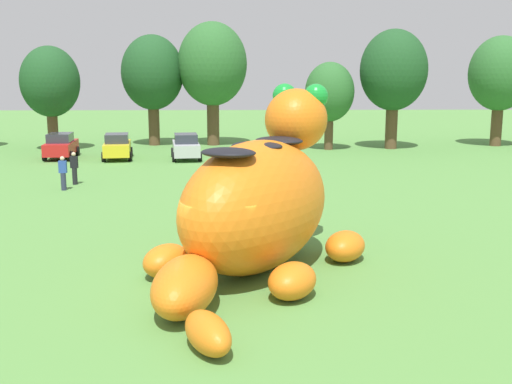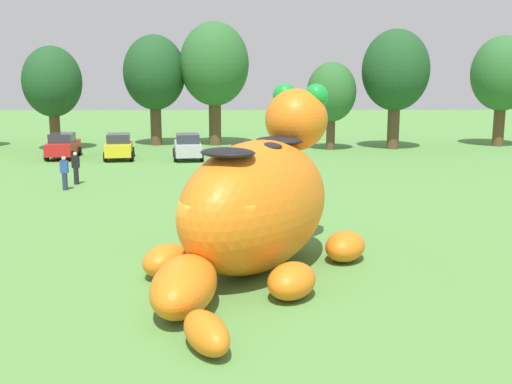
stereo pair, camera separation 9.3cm
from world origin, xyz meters
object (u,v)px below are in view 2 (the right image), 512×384
object	(u,v)px
spectator_near_inflatable	(76,168)
car_yellow	(119,146)
giant_inflatable_creature	(257,204)
car_red	(63,146)
car_silver	(188,146)
spectator_mid_field	(65,173)

from	to	relation	value
spectator_near_inflatable	car_yellow	bearing A→B (deg)	87.83
giant_inflatable_creature	car_yellow	bearing A→B (deg)	109.96
car_red	car_yellow	size ratio (longest dim) A/B	0.98
car_silver	spectator_mid_field	xyz separation A→B (m)	(-5.16, -11.18, -0.01)
car_red	spectator_near_inflatable	distance (m)	10.78
giant_inflatable_creature	spectator_near_inflatable	world-z (taller)	giant_inflatable_creature
car_silver	spectator_near_inflatable	bearing A→B (deg)	-117.70
car_red	car_silver	xyz separation A→B (m)	(8.55, -0.62, 0.00)
car_yellow	giant_inflatable_creature	bearing A→B (deg)	-70.04
giant_inflatable_creature	spectator_mid_field	xyz separation A→B (m)	(-9.32, 12.87, -1.14)
giant_inflatable_creature	car_silver	world-z (taller)	giant_inflatable_creature
car_yellow	spectator_mid_field	xyz separation A→B (m)	(-0.51, -11.37, -0.01)
car_yellow	spectator_mid_field	size ratio (longest dim) A/B	2.52
car_red	spectator_mid_field	bearing A→B (deg)	-73.97
car_red	car_silver	size ratio (longest dim) A/B	0.99
spectator_near_inflatable	spectator_mid_field	size ratio (longest dim) A/B	1.00
car_yellow	car_silver	world-z (taller)	same
car_red	spectator_near_inflatable	size ratio (longest dim) A/B	2.47
car_yellow	spectator_mid_field	bearing A→B (deg)	-92.57
giant_inflatable_creature	spectator_near_inflatable	xyz separation A→B (m)	(-9.17, 14.49, -1.14)
car_red	spectator_near_inflatable	world-z (taller)	car_red
giant_inflatable_creature	spectator_near_inflatable	bearing A→B (deg)	122.34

